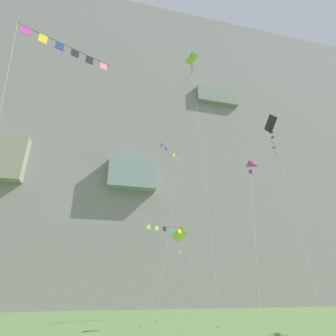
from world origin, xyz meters
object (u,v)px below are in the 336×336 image
kite_banner_low_right (65,54)px  kite_diamond_high_center (180,236)px  kite_banner_upper_left (170,157)px  kite_delta_high_left (247,174)px  kite_diamond_mid_right (192,66)px  kite_banner_near_cliff (164,231)px  kite_diamond_upper_right (271,126)px

kite_banner_low_right → kite_diamond_high_center: bearing=55.0°
kite_diamond_high_center → kite_banner_upper_left: size_ratio=0.44×
kite_banner_low_right → kite_banner_upper_left: 28.92m
kite_delta_high_left → kite_banner_low_right: 20.78m
kite_diamond_mid_right → kite_banner_near_cliff: 21.65m
kite_diamond_upper_right → kite_diamond_mid_right: bearing=131.9°
kite_diamond_mid_right → kite_diamond_high_center: bearing=85.3°
kite_banner_near_cliff → kite_diamond_upper_right: kite_diamond_upper_right is taller
kite_diamond_high_center → kite_banner_upper_left: (-0.12, 5.02, 14.14)m
kite_banner_low_right → kite_banner_near_cliff: 23.48m
kite_diamond_high_center → kite_diamond_upper_right: (4.60, -16.26, 7.83)m
kite_banner_low_right → kite_banner_upper_left: size_ratio=0.77×
kite_banner_low_right → kite_diamond_high_center: (13.90, 19.85, -8.86)m
kite_diamond_high_center → kite_banner_near_cliff: kite_diamond_high_center is taller
kite_banner_upper_left → kite_banner_near_cliff: bearing=-110.3°
kite_diamond_high_center → kite_diamond_upper_right: size_ratio=0.58×
kite_banner_upper_left → kite_banner_low_right: bearing=-119.0°
kite_banner_low_right → kite_delta_high_left: bearing=25.6°
kite_banner_near_cliff → kite_banner_low_right: bearing=-121.6°
kite_delta_high_left → kite_diamond_mid_right: bearing=171.3°
kite_diamond_high_center → kite_banner_near_cliff: size_ratio=1.04×
kite_diamond_mid_right → kite_banner_near_cliff: bearing=100.0°
kite_delta_high_left → kite_banner_near_cliff: (-6.94, 9.79, -4.70)m
kite_diamond_upper_right → kite_diamond_high_center: bearing=105.8°
kite_banner_low_right → kite_diamond_mid_right: kite_diamond_mid_right is taller
kite_diamond_high_center → kite_banner_upper_left: bearing=91.3°
kite_diamond_high_center → kite_banner_upper_left: 15.01m
kite_diamond_high_center → kite_banner_upper_left: kite_banner_upper_left is taller
kite_diamond_high_center → kite_banner_near_cliff: (-2.43, -1.24, 0.30)m
kite_delta_high_left → kite_diamond_high_center: size_ratio=1.36×
kite_banner_low_right → kite_banner_upper_left: bearing=61.0°
kite_delta_high_left → kite_banner_upper_left: 19.04m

